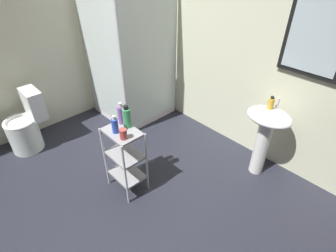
% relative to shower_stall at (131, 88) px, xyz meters
% --- Properties ---
extents(ground_plane, '(4.20, 4.20, 0.02)m').
position_rel_shower_stall_xyz_m(ground_plane, '(1.19, -1.22, -0.47)').
color(ground_plane, '#242631').
extents(wall_back, '(4.20, 0.14, 2.50)m').
position_rel_shower_stall_xyz_m(wall_back, '(1.21, 0.62, 0.79)').
color(wall_back, beige).
rests_on(wall_back, ground_plane).
extents(wall_left, '(0.10, 4.20, 2.50)m').
position_rel_shower_stall_xyz_m(wall_left, '(-0.66, -1.22, 0.79)').
color(wall_left, beige).
rests_on(wall_left, ground_plane).
extents(shower_stall, '(0.92, 0.92, 2.00)m').
position_rel_shower_stall_xyz_m(shower_stall, '(0.00, 0.00, 0.00)').
color(shower_stall, white).
rests_on(shower_stall, ground_plane).
extents(pedestal_sink, '(0.46, 0.37, 0.81)m').
position_rel_shower_stall_xyz_m(pedestal_sink, '(1.94, 0.30, 0.12)').
color(pedestal_sink, white).
rests_on(pedestal_sink, ground_plane).
extents(sink_faucet, '(0.03, 0.03, 0.10)m').
position_rel_shower_stall_xyz_m(sink_faucet, '(1.94, 0.42, 0.40)').
color(sink_faucet, silver).
rests_on(sink_faucet, pedestal_sink).
extents(toilet, '(0.37, 0.49, 0.76)m').
position_rel_shower_stall_xyz_m(toilet, '(-0.29, -1.42, -0.15)').
color(toilet, white).
rests_on(toilet, ground_plane).
extents(storage_cart, '(0.38, 0.28, 0.74)m').
position_rel_shower_stall_xyz_m(storage_cart, '(1.12, -0.93, -0.03)').
color(storage_cart, silver).
rests_on(storage_cart, ground_plane).
extents(hand_soap_bottle, '(0.06, 0.06, 0.14)m').
position_rel_shower_stall_xyz_m(hand_soap_bottle, '(1.91, 0.33, 0.41)').
color(hand_soap_bottle, gold).
rests_on(hand_soap_bottle, pedestal_sink).
extents(body_wash_bottle_green, '(0.08, 0.08, 0.23)m').
position_rel_shower_stall_xyz_m(body_wash_bottle_green, '(1.10, -0.84, 0.38)').
color(body_wash_bottle_green, '#3D9C5F').
rests_on(body_wash_bottle_green, storage_cart).
extents(conditioner_bottle_purple, '(0.06, 0.06, 0.22)m').
position_rel_shower_stall_xyz_m(conditioner_bottle_purple, '(1.01, -0.84, 0.38)').
color(conditioner_bottle_purple, '#804AA1').
rests_on(conditioner_bottle_purple, storage_cart).
extents(shampoo_bottle_blue, '(0.06, 0.06, 0.18)m').
position_rel_shower_stall_xyz_m(shampoo_bottle_blue, '(1.10, -0.97, 0.35)').
color(shampoo_bottle_blue, blue).
rests_on(shampoo_bottle_blue, storage_cart).
extents(rinse_cup, '(0.07, 0.07, 0.10)m').
position_rel_shower_stall_xyz_m(rinse_cup, '(1.22, -0.98, 0.33)').
color(rinse_cup, '#B24742').
rests_on(rinse_cup, storage_cart).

